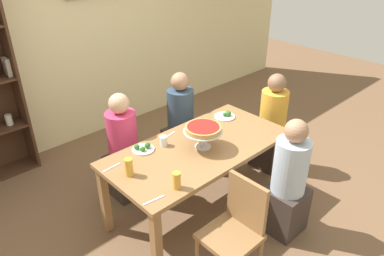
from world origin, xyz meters
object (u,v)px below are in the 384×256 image
(dining_table, at_px, (199,154))
(diner_head_east, at_px, (272,128))
(chair_near_left, at_px, (236,227))
(cutlery_fork_near, at_px, (111,168))
(cutlery_knife_near, at_px, (154,200))
(beer_glass_amber_tall, at_px, (177,180))
(beer_glass_amber_short, at_px, (129,167))
(diner_far_left, at_px, (124,153))
(diner_near_right, at_px, (288,186))
(salad_plate_near_diner, at_px, (143,148))
(salad_plate_far_diner, at_px, (226,115))
(diner_far_right, at_px, (181,127))
(water_glass_clear_near, at_px, (200,125))
(water_glass_clear_far, at_px, (164,141))
(deep_dish_pizza_stand, at_px, (203,130))
(cutlery_fork_far, at_px, (169,135))

(dining_table, distance_m, diner_head_east, 1.17)
(chair_near_left, relative_size, cutlery_fork_near, 4.83)
(dining_table, xyz_separation_m, cutlery_knife_near, (-0.78, -0.32, 0.09))
(chair_near_left, xyz_separation_m, beer_glass_amber_tall, (-0.22, 0.43, 0.32))
(beer_glass_amber_short, bearing_deg, cutlery_fork_near, 105.98)
(chair_near_left, bearing_deg, diner_head_east, -63.38)
(diner_far_left, xyz_separation_m, diner_near_right, (0.76, -1.45, 0.00))
(diner_near_right, height_order, beer_glass_amber_tall, diner_near_right)
(salad_plate_near_diner, bearing_deg, salad_plate_far_diner, -3.43)
(diner_far_left, bearing_deg, diner_far_right, 92.27)
(beer_glass_amber_short, bearing_deg, diner_near_right, -35.82)
(diner_far_right, relative_size, chair_near_left, 1.32)
(diner_head_east, distance_m, water_glass_clear_near, 1.01)
(chair_near_left, distance_m, water_glass_clear_far, 1.03)
(diner_far_right, xyz_separation_m, deep_dish_pizza_stand, (-0.42, -0.78, 0.43))
(beer_glass_amber_short, xyz_separation_m, water_glass_clear_far, (0.50, 0.17, -0.03))
(deep_dish_pizza_stand, xyz_separation_m, beer_glass_amber_tall, (-0.57, -0.29, -0.11))
(deep_dish_pizza_stand, bearing_deg, salad_plate_far_diner, 23.90)
(chair_near_left, relative_size, water_glass_clear_near, 8.65)
(water_glass_clear_near, xyz_separation_m, cutlery_fork_near, (-1.00, 0.03, -0.05))
(cutlery_knife_near, bearing_deg, cutlery_fork_far, 50.36)
(salad_plate_near_diner, relative_size, beer_glass_amber_short, 1.33)
(diner_far_left, height_order, cutlery_knife_near, diner_far_left)
(beer_glass_amber_short, bearing_deg, cutlery_knife_near, -98.07)
(cutlery_fork_near, xyz_separation_m, cutlery_fork_far, (0.70, 0.09, 0.00))
(water_glass_clear_near, bearing_deg, salad_plate_far_diner, 1.20)
(diner_far_right, xyz_separation_m, cutlery_knife_near, (-1.21, -1.06, 0.25))
(deep_dish_pizza_stand, bearing_deg, cutlery_fork_far, 103.06)
(diner_far_right, relative_size, salad_plate_near_diner, 5.65)
(dining_table, xyz_separation_m, diner_near_right, (0.38, -0.73, -0.16))
(cutlery_fork_near, bearing_deg, water_glass_clear_far, 173.68)
(dining_table, height_order, diner_far_right, diner_far_right)
(diner_far_left, bearing_deg, beer_glass_amber_tall, -10.00)
(salad_plate_far_diner, xyz_separation_m, cutlery_knife_near, (-1.40, -0.55, -0.02))
(beer_glass_amber_short, bearing_deg, water_glass_clear_near, 9.41)
(cutlery_fork_far, bearing_deg, diner_near_right, 100.43)
(cutlery_fork_far, bearing_deg, chair_near_left, 64.01)
(beer_glass_amber_short, xyz_separation_m, water_glass_clear_near, (0.95, 0.16, -0.03))
(beer_glass_amber_tall, height_order, cutlery_knife_near, beer_glass_amber_tall)
(diner_head_east, relative_size, chair_near_left, 1.32)
(chair_near_left, xyz_separation_m, cutlery_fork_near, (-0.45, 1.00, 0.26))
(deep_dish_pizza_stand, distance_m, cutlery_fork_far, 0.42)
(chair_near_left, relative_size, salad_plate_far_diner, 3.93)
(beer_glass_amber_tall, bearing_deg, salad_plate_far_diner, 25.31)
(dining_table, relative_size, water_glass_clear_near, 17.53)
(diner_head_east, distance_m, cutlery_fork_near, 1.97)
(diner_head_east, xyz_separation_m, water_glass_clear_near, (-0.93, 0.23, 0.30))
(dining_table, xyz_separation_m, diner_head_east, (1.16, -0.00, -0.16))
(deep_dish_pizza_stand, relative_size, water_glass_clear_near, 3.54)
(diner_far_right, bearing_deg, chair_near_left, -26.92)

